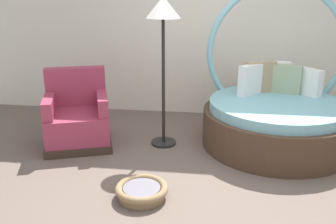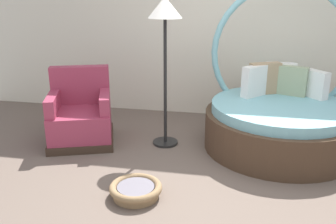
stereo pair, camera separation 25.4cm
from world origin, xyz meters
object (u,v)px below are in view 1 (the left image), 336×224
(round_daybed, at_px, (275,113))
(red_armchair, at_px, (78,119))
(pet_basket, at_px, (142,191))
(floor_lamp, at_px, (163,22))

(round_daybed, xyz_separation_m, red_armchair, (-2.50, -0.33, -0.07))
(round_daybed, relative_size, pet_basket, 3.93)
(round_daybed, height_order, floor_lamp, round_daybed)
(red_armchair, distance_m, pet_basket, 1.62)
(red_armchair, height_order, floor_lamp, floor_lamp)
(pet_basket, bearing_deg, red_armchair, 131.83)
(round_daybed, height_order, red_armchair, round_daybed)
(pet_basket, relative_size, floor_lamp, 0.28)
(round_daybed, distance_m, pet_basket, 2.11)
(red_armchair, relative_size, floor_lamp, 0.56)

